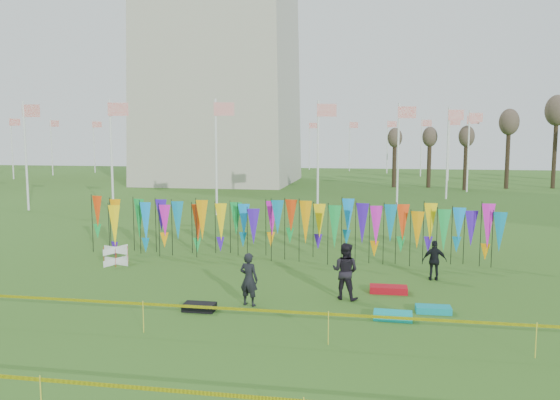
% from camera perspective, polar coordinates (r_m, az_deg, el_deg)
% --- Properties ---
extents(ground, '(160.00, 160.00, 0.00)m').
position_cam_1_polar(ground, '(16.78, -4.74, -12.21)').
color(ground, '#315618').
rests_on(ground, ground).
extents(flagpole_ring, '(57.40, 56.16, 8.00)m').
position_cam_1_polar(flagpole_ring, '(65.89, -6.03, 5.34)').
color(flagpole_ring, silver).
rests_on(flagpole_ring, ground).
extents(banner_row, '(18.64, 0.64, 2.52)m').
position_cam_1_polar(banner_row, '(24.13, 0.78, -2.37)').
color(banner_row, black).
rests_on(banner_row, ground).
extents(caution_tape_near, '(26.00, 0.02, 0.90)m').
position_cam_1_polar(caution_tape_near, '(15.13, -7.15, -11.25)').
color(caution_tape_near, '#E4E604').
rests_on(caution_tape_near, ground).
extents(caution_tape_far, '(26.00, 0.02, 0.90)m').
position_cam_1_polar(caution_tape_far, '(10.95, -14.92, -18.60)').
color(caution_tape_far, '#E4E604').
rests_on(caution_tape_far, ground).
extents(box_kite, '(0.71, 0.71, 0.78)m').
position_cam_1_polar(box_kite, '(24.31, -16.78, -5.59)').
color(box_kite, red).
rests_on(box_kite, ground).
extents(person_left, '(0.73, 0.62, 1.73)m').
position_cam_1_polar(person_left, '(17.71, -3.28, -8.26)').
color(person_left, black).
rests_on(person_left, ground).
extents(person_mid, '(1.06, 0.83, 1.91)m').
position_cam_1_polar(person_mid, '(18.49, 6.82, -7.37)').
color(person_mid, black).
rests_on(person_mid, ground).
extents(person_right, '(0.91, 0.54, 1.53)m').
position_cam_1_polar(person_right, '(21.55, 15.85, -6.09)').
color(person_right, black).
rests_on(person_right, ground).
extents(kite_bag_turquoise, '(1.15, 0.61, 0.23)m').
position_cam_1_polar(kite_bag_turquoise, '(16.93, 11.70, -11.75)').
color(kite_bag_turquoise, '#0BAEAA').
rests_on(kite_bag_turquoise, ground).
extents(kite_bag_red, '(1.29, 0.60, 0.24)m').
position_cam_1_polar(kite_bag_red, '(19.63, 11.27, -9.15)').
color(kite_bag_red, '#B80C17').
rests_on(kite_bag_red, ground).
extents(kite_bag_black, '(0.99, 0.57, 0.23)m').
position_cam_1_polar(kite_bag_black, '(17.56, -8.42, -11.00)').
color(kite_bag_black, black).
rests_on(kite_bag_black, ground).
extents(kite_bag_teal, '(1.08, 0.54, 0.20)m').
position_cam_1_polar(kite_bag_teal, '(17.83, 15.72, -10.95)').
color(kite_bag_teal, '#0B95A1').
rests_on(kite_bag_teal, ground).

